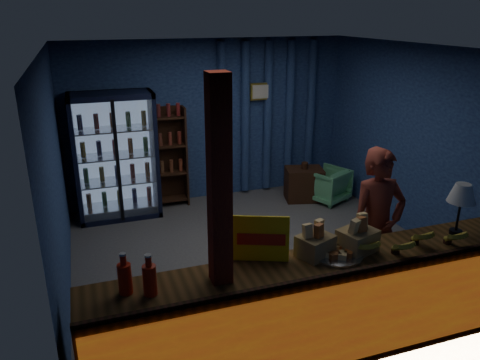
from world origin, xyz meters
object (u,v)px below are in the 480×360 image
object	(u,v)px
shopkeeper	(376,228)
green_chair	(327,185)
pastry_tray	(337,253)
table_lamp	(462,195)

from	to	relation	value
shopkeeper	green_chair	distance (m)	2.89
shopkeeper	pastry_tray	world-z (taller)	shopkeeper
shopkeeper	green_chair	bearing A→B (deg)	71.47
pastry_tray	table_lamp	distance (m)	1.36
shopkeeper	table_lamp	size ratio (longest dim) A/B	3.32
shopkeeper	table_lamp	world-z (taller)	shopkeeper
shopkeeper	pastry_tray	distance (m)	0.95
green_chair	table_lamp	xyz separation A→B (m)	(-0.42, -3.19, 1.08)
shopkeeper	green_chair	xyz separation A→B (m)	(0.94, 2.67, -0.58)
green_chair	pastry_tray	size ratio (longest dim) A/B	1.32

